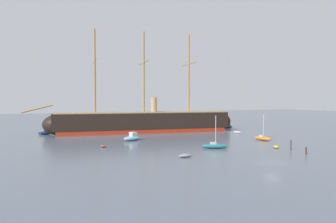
# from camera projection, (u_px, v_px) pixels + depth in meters

# --- Properties ---
(ground_plane) EXTENTS (400.00, 400.00, 0.00)m
(ground_plane) POSITION_uv_depth(u_px,v_px,m) (272.00, 163.00, 50.40)
(ground_plane) COLOR slate
(tall_ship) EXTENTS (61.48, 15.89, 29.63)m
(tall_ship) POSITION_uv_depth(u_px,v_px,m) (144.00, 122.00, 95.47)
(tall_ship) COLOR maroon
(tall_ship) RESTS_ON ground
(dinghy_foreground_left) EXTENTS (2.42, 1.08, 0.57)m
(dinghy_foreground_left) POSITION_uv_depth(u_px,v_px,m) (185.00, 156.00, 55.02)
(dinghy_foreground_left) COLOR gray
(dinghy_foreground_left) RESTS_ON ground
(dinghy_foreground_right) EXTENTS (1.76, 2.30, 0.50)m
(dinghy_foreground_right) POSITION_uv_depth(u_px,v_px,m) (276.00, 147.00, 65.50)
(dinghy_foreground_right) COLOR gold
(dinghy_foreground_right) RESTS_ON ground
(sailboat_near_centre) EXTENTS (5.17, 3.84, 6.62)m
(sailboat_near_centre) POSITION_uv_depth(u_px,v_px,m) (214.00, 146.00, 64.76)
(sailboat_near_centre) COLOR #236670
(sailboat_near_centre) RESTS_ON ground
(dinghy_mid_left) EXTENTS (0.82, 1.87, 0.44)m
(dinghy_mid_left) POSITION_uv_depth(u_px,v_px,m) (103.00, 146.00, 66.49)
(dinghy_mid_left) COLOR #B22D28
(dinghy_mid_left) RESTS_ON ground
(sailboat_mid_right) EXTENTS (2.17, 5.03, 6.34)m
(sailboat_mid_right) POSITION_uv_depth(u_px,v_px,m) (263.00, 138.00, 77.73)
(sailboat_mid_right) COLOR orange
(sailboat_mid_right) RESTS_ON ground
(motorboat_alongside_bow) EXTENTS (5.21, 3.58, 2.02)m
(motorboat_alongside_bow) POSITION_uv_depth(u_px,v_px,m) (132.00, 138.00, 77.08)
(motorboat_alongside_bow) COLOR #7FB2D6
(motorboat_alongside_bow) RESTS_ON ground
(dinghy_alongside_stern) EXTENTS (1.96, 2.38, 0.52)m
(dinghy_alongside_stern) POSITION_uv_depth(u_px,v_px,m) (237.00, 132.00, 94.00)
(dinghy_alongside_stern) COLOR silver
(dinghy_alongside_stern) RESTS_ON ground
(motorboat_far_left) EXTENTS (3.97, 1.70, 1.66)m
(motorboat_far_left) POSITION_uv_depth(u_px,v_px,m) (46.00, 132.00, 90.09)
(motorboat_far_left) COLOR #1E284C
(motorboat_far_left) RESTS_ON ground
(motorboat_far_right) EXTENTS (3.72, 1.74, 1.52)m
(motorboat_far_right) POSITION_uv_depth(u_px,v_px,m) (228.00, 126.00, 110.32)
(motorboat_far_right) COLOR #1E284C
(motorboat_far_right) RESTS_ON ground
(motorboat_distant_centre) EXTENTS (3.80, 3.56, 1.55)m
(motorboat_distant_centre) POSITION_uv_depth(u_px,v_px,m) (139.00, 127.00, 109.36)
(motorboat_distant_centre) COLOR gray
(motorboat_distant_centre) RESTS_ON ground
(mooring_piling_nearest) EXTENTS (0.29, 0.29, 1.87)m
(mooring_piling_nearest) POSITION_uv_depth(u_px,v_px,m) (291.00, 145.00, 63.52)
(mooring_piling_nearest) COLOR #4C3D2D
(mooring_piling_nearest) RESTS_ON ground
(mooring_piling_left_pair) EXTENTS (0.26, 0.26, 1.27)m
(mooring_piling_left_pair) POSITION_uv_depth(u_px,v_px,m) (306.00, 151.00, 58.11)
(mooring_piling_left_pair) COLOR #382B1E
(mooring_piling_left_pair) RESTS_ON ground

